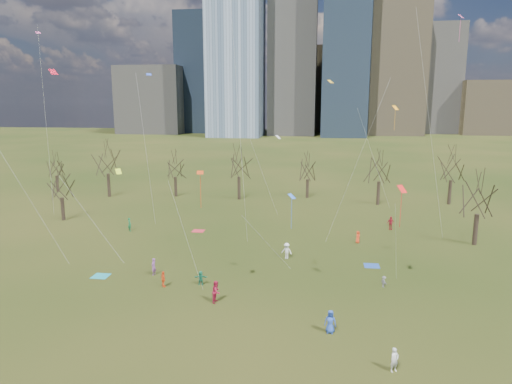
# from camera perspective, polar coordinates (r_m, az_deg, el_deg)

# --- Properties ---
(ground) EXTENTS (500.00, 500.00, 0.00)m
(ground) POSITION_cam_1_polar(r_m,az_deg,el_deg) (42.59, -2.31, -12.44)
(ground) COLOR black
(ground) RESTS_ON ground
(downtown_skyline) EXTENTS (212.50, 78.00, 118.00)m
(downtown_skyline) POSITION_cam_1_polar(r_m,az_deg,el_deg) (250.15, 6.05, 16.17)
(downtown_skyline) COLOR slate
(downtown_skyline) RESTS_ON ground
(bare_tree_row) EXTENTS (113.04, 29.80, 9.50)m
(bare_tree_row) POSITION_cam_1_polar(r_m,az_deg,el_deg) (76.71, 2.57, 2.98)
(bare_tree_row) COLOR black
(bare_tree_row) RESTS_ON ground
(blanket_teal) EXTENTS (1.60, 1.50, 0.03)m
(blanket_teal) POSITION_cam_1_polar(r_m,az_deg,el_deg) (48.74, -18.83, -9.91)
(blanket_teal) COLOR teal
(blanket_teal) RESTS_ON ground
(blanket_navy) EXTENTS (1.60, 1.50, 0.03)m
(blanket_navy) POSITION_cam_1_polar(r_m,az_deg,el_deg) (50.45, 14.26, -8.92)
(blanket_navy) COLOR #2349A4
(blanket_navy) RESTS_ON ground
(blanket_crimson) EXTENTS (1.60, 1.50, 0.03)m
(blanket_crimson) POSITION_cam_1_polar(r_m,az_deg,el_deg) (62.03, -7.22, -4.85)
(blanket_crimson) COLOR red
(blanket_crimson) RESTS_ON ground
(person_0) EXTENTS (0.93, 0.66, 1.80)m
(person_0) POSITION_cam_1_polar(r_m,az_deg,el_deg) (35.93, 9.27, -15.71)
(person_0) COLOR #294CB2
(person_0) RESTS_ON ground
(person_1) EXTENTS (0.71, 0.65, 1.63)m
(person_1) POSITION_cam_1_polar(r_m,az_deg,el_deg) (32.41, 16.92, -19.43)
(person_1) COLOR silver
(person_1) RESTS_ON ground
(person_2) EXTENTS (0.87, 1.05, 1.95)m
(person_2) POSITION_cam_1_polar(r_m,az_deg,el_deg) (40.44, -4.98, -12.30)
(person_2) COLOR #A81838
(person_2) RESTS_ON ground
(person_3) EXTENTS (0.72, 0.82, 1.10)m
(person_3) POSITION_cam_1_polar(r_m,az_deg,el_deg) (45.08, 15.68, -10.74)
(person_3) COLOR slate
(person_3) RESTS_ON ground
(person_4) EXTENTS (0.85, 0.93, 1.52)m
(person_4) POSITION_cam_1_polar(r_m,az_deg,el_deg) (44.32, -11.51, -10.63)
(person_4) COLOR #F44F1B
(person_4) RESTS_ON ground
(person_5) EXTENTS (1.32, 0.55, 1.38)m
(person_5) POSITION_cam_1_polar(r_m,az_deg,el_deg) (44.24, -6.93, -10.62)
(person_5) COLOR #197251
(person_5) RESTS_ON ground
(person_7) EXTENTS (0.50, 0.69, 1.73)m
(person_7) POSITION_cam_1_polar(r_m,az_deg,el_deg) (47.40, -12.68, -9.08)
(person_7) COLOR #8B4B97
(person_7) RESTS_ON ground
(person_9) EXTENTS (1.31, 0.98, 1.80)m
(person_9) POSITION_cam_1_polar(r_m,az_deg,el_deg) (50.93, 3.85, -7.34)
(person_9) COLOR white
(person_9) RESTS_ON ground
(person_10) EXTENTS (1.16, 0.80, 1.83)m
(person_10) POSITION_cam_1_polar(r_m,az_deg,el_deg) (64.62, 16.48, -3.75)
(person_10) COLOR #AA182B
(person_10) RESTS_ON ground
(person_12) EXTENTS (0.78, 0.88, 1.51)m
(person_12) POSITION_cam_1_polar(r_m,az_deg,el_deg) (57.71, 12.61, -5.50)
(person_12) COLOR #F8421B
(person_12) RESTS_ON ground
(person_13) EXTENTS (0.76, 0.78, 1.81)m
(person_13) POSITION_cam_1_polar(r_m,az_deg,el_deg) (63.66, -15.52, -3.93)
(person_13) COLOR #176A3A
(person_13) RESTS_ON ground
(kites_airborne) EXTENTS (59.74, 38.41, 32.41)m
(kites_airborne) POSITION_cam_1_polar(r_m,az_deg,el_deg) (48.10, 3.03, 5.29)
(kites_airborne) COLOR #E04212
(kites_airborne) RESTS_ON ground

